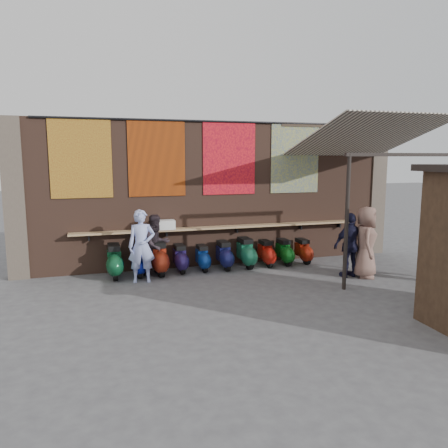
# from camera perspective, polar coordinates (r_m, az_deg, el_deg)

# --- Properties ---
(ground) EXTENTS (70.00, 70.00, 0.00)m
(ground) POSITION_cam_1_polar(r_m,az_deg,el_deg) (10.18, 3.36, -8.57)
(ground) COLOR #474749
(ground) RESTS_ON ground
(brick_wall) EXTENTS (10.00, 0.40, 4.00)m
(brick_wall) POSITION_cam_1_polar(r_m,az_deg,el_deg) (12.33, -0.95, 3.95)
(brick_wall) COLOR brown
(brick_wall) RESTS_ON ground
(pier_left) EXTENTS (0.50, 0.50, 4.00)m
(pier_left) POSITION_cam_1_polar(r_m,az_deg,el_deg) (11.98, -25.63, 2.96)
(pier_left) COLOR #4C4238
(pier_left) RESTS_ON ground
(pier_right) EXTENTS (0.50, 0.50, 4.00)m
(pier_right) POSITION_cam_1_polar(r_m,az_deg,el_deg) (14.65, 19.03, 4.23)
(pier_right) COLOR #4C4238
(pier_right) RESTS_ON ground
(eating_counter) EXTENTS (8.00, 0.32, 0.05)m
(eating_counter) POSITION_cam_1_polar(r_m,az_deg,el_deg) (12.09, -0.45, -0.44)
(eating_counter) COLOR #9E7A51
(eating_counter) RESTS_ON brick_wall
(shelf_box) EXTENTS (0.61, 0.31, 0.24)m
(shelf_box) POSITION_cam_1_polar(r_m,az_deg,el_deg) (11.68, -7.94, -0.12)
(shelf_box) COLOR white
(shelf_box) RESTS_ON eating_counter
(tapestry_redgold) EXTENTS (1.50, 0.02, 2.00)m
(tapestry_redgold) POSITION_cam_1_polar(r_m,az_deg,el_deg) (11.58, -18.19, 8.17)
(tapestry_redgold) COLOR maroon
(tapestry_redgold) RESTS_ON brick_wall
(tapestry_sun) EXTENTS (1.50, 0.02, 2.00)m
(tapestry_sun) POSITION_cam_1_polar(r_m,az_deg,el_deg) (11.71, -8.76, 8.50)
(tapestry_sun) COLOR #DB4D0C
(tapestry_sun) RESTS_ON brick_wall
(tapestry_orange) EXTENTS (1.50, 0.02, 2.00)m
(tapestry_orange) POSITION_cam_1_polar(r_m,az_deg,el_deg) (12.17, 0.70, 8.60)
(tapestry_orange) COLOR red
(tapestry_orange) RESTS_ON brick_wall
(tapestry_multi) EXTENTS (1.50, 0.02, 2.00)m
(tapestry_multi) POSITION_cam_1_polar(r_m,az_deg,el_deg) (12.92, 9.27, 8.50)
(tapestry_multi) COLOR #273F91
(tapestry_multi) RESTS_ON brick_wall
(hang_rail) EXTENTS (9.50, 0.06, 0.06)m
(hang_rail) POSITION_cam_1_polar(r_m,az_deg,el_deg) (12.11, -0.67, 13.25)
(hang_rail) COLOR black
(hang_rail) RESTS_ON brick_wall
(scooter_stool_0) EXTENTS (0.40, 0.89, 0.84)m
(scooter_stool_0) POSITION_cam_1_polar(r_m,az_deg,el_deg) (11.37, -14.12, -4.77)
(scooter_stool_0) COLOR #0E4626
(scooter_stool_0) RESTS_ON ground
(scooter_stool_1) EXTENTS (0.36, 0.79, 0.75)m
(scooter_stool_1) POSITION_cam_1_polar(r_m,az_deg,el_deg) (11.43, -11.13, -4.83)
(scooter_stool_1) COLOR navy
(scooter_stool_1) RESTS_ON ground
(scooter_stool_2) EXTENTS (0.40, 0.90, 0.85)m
(scooter_stool_2) POSITION_cam_1_polar(r_m,az_deg,el_deg) (11.48, -8.44, -4.46)
(scooter_stool_2) COLOR maroon
(scooter_stool_2) RESTS_ON ground
(scooter_stool_3) EXTENTS (0.34, 0.76, 0.72)m
(scooter_stool_3) POSITION_cam_1_polar(r_m,az_deg,el_deg) (11.66, -5.73, -4.52)
(scooter_stool_3) COLOR #231650
(scooter_stool_3) RESTS_ON ground
(scooter_stool_4) EXTENTS (0.32, 0.71, 0.68)m
(scooter_stool_4) POSITION_cam_1_polar(r_m,az_deg,el_deg) (11.78, -2.81, -4.47)
(scooter_stool_4) COLOR navy
(scooter_stool_4) RESTS_ON ground
(scooter_stool_5) EXTENTS (0.36, 0.80, 0.76)m
(scooter_stool_5) POSITION_cam_1_polar(r_m,az_deg,el_deg) (11.90, 0.04, -4.12)
(scooter_stool_5) COLOR #14174C
(scooter_stool_5) RESTS_ON ground
(scooter_stool_6) EXTENTS (0.39, 0.86, 0.81)m
(scooter_stool_6) POSITION_cam_1_polar(r_m,az_deg,el_deg) (12.08, 2.90, -3.80)
(scooter_stool_6) COLOR #1B6D4A
(scooter_stool_6) RESTS_ON ground
(scooter_stool_7) EXTENTS (0.34, 0.75, 0.71)m
(scooter_stool_7) POSITION_cam_1_polar(r_m,az_deg,el_deg) (12.33, 5.53, -3.82)
(scooter_stool_7) COLOR #B3160D
(scooter_stool_7) RESTS_ON ground
(scooter_stool_8) EXTENTS (0.34, 0.76, 0.72)m
(scooter_stool_8) POSITION_cam_1_polar(r_m,az_deg,el_deg) (12.52, 7.88, -3.66)
(scooter_stool_8) COLOR #0D5B18
(scooter_stool_8) RESTS_ON ground
(scooter_stool_9) EXTENTS (0.33, 0.73, 0.69)m
(scooter_stool_9) POSITION_cam_1_polar(r_m,az_deg,el_deg) (12.81, 10.29, -3.50)
(scooter_stool_9) COLOR maroon
(scooter_stool_9) RESTS_ON ground
(diner_left) EXTENTS (0.68, 0.48, 1.78)m
(diner_left) POSITION_cam_1_polar(r_m,az_deg,el_deg) (10.78, -10.71, -2.85)
(diner_left) COLOR #9DAAE4
(diner_left) RESTS_ON ground
(diner_right) EXTENTS (0.94, 0.86, 1.57)m
(diner_right) POSITION_cam_1_polar(r_m,az_deg,el_deg) (11.44, -8.80, -2.68)
(diner_right) COLOR #281F25
(diner_right) RESTS_ON ground
(shopper_navy) EXTENTS (0.99, 0.48, 1.65)m
(shopper_navy) POSITION_cam_1_polar(r_m,az_deg,el_deg) (11.50, 16.18, -2.66)
(shopper_navy) COLOR black
(shopper_navy) RESTS_ON ground
(shopper_tan) EXTENTS (0.94, 1.05, 1.81)m
(shopper_tan) POSITION_cam_1_polar(r_m,az_deg,el_deg) (11.57, 18.02, -2.28)
(shopper_tan) COLOR #7E5B50
(shopper_tan) RESTS_ON ground
(awning_canvas) EXTENTS (3.20, 3.28, 0.97)m
(awning_canvas) POSITION_cam_1_polar(r_m,az_deg,el_deg) (12.18, 17.87, 10.78)
(awning_canvas) COLOR beige
(awning_canvas) RESTS_ON brick_wall
(awning_ledger) EXTENTS (3.30, 0.08, 0.12)m
(awning_ledger) POSITION_cam_1_polar(r_m,az_deg,el_deg) (13.53, 14.02, 12.38)
(awning_ledger) COLOR #33261C
(awning_ledger) RESTS_ON brick_wall
(awning_header) EXTENTS (3.00, 0.08, 0.08)m
(awning_header) POSITION_cam_1_polar(r_m,az_deg,el_deg) (10.96, 22.28, 8.38)
(awning_header) COLOR black
(awning_header) RESTS_ON awning_post_left
(awning_post_left) EXTENTS (0.09, 0.09, 3.10)m
(awning_post_left) POSITION_cam_1_polar(r_m,az_deg,el_deg) (10.24, 15.71, 0.13)
(awning_post_left) COLOR black
(awning_post_left) RESTS_ON ground
(awning_post_right) EXTENTS (0.09, 0.09, 3.10)m
(awning_post_right) POSITION_cam_1_polar(r_m,az_deg,el_deg) (11.99, 27.04, 0.70)
(awning_post_right) COLOR black
(awning_post_right) RESTS_ON ground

